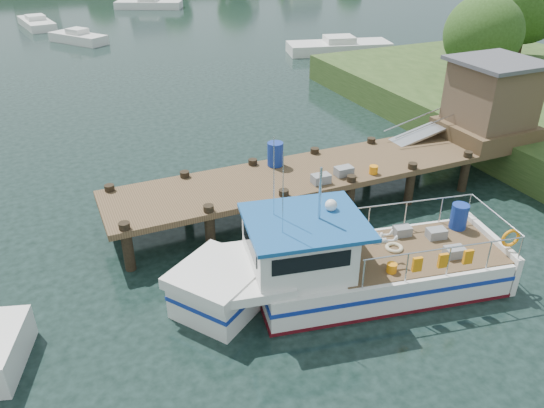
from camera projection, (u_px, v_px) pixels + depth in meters
name	position (u px, v px, depth m)	size (l,w,h in m)	color
ground_plane	(280.00, 212.00, 18.73)	(160.00, 160.00, 0.00)	black
dock	(437.00, 126.00, 19.99)	(16.60, 3.00, 4.78)	brown
lobster_boat	(339.00, 267.00, 14.38)	(9.60, 4.22, 4.62)	silver
moored_far	(149.00, 4.00, 59.11)	(7.56, 5.35, 1.23)	silver
moored_b	(78.00, 37.00, 43.22)	(4.40, 5.28, 1.15)	silver
moored_c	(339.00, 47.00, 40.13)	(8.13, 4.43, 1.22)	silver
moored_d	(36.00, 23.00, 49.23)	(3.18, 6.70, 1.09)	silver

